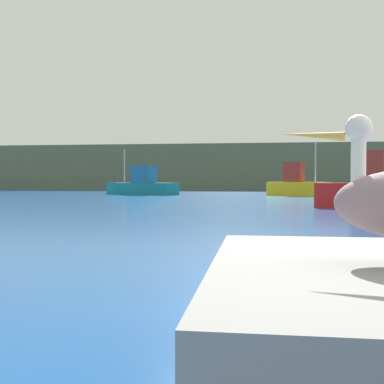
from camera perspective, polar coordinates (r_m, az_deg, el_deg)
The scene contains 4 objects.
hillside_backdrop at distance 68.95m, azimuth 9.63°, elevation 2.92°, with size 140.00×10.35×6.28m, color #5B664C.
fishing_boat_yellow at distance 42.51m, azimuth 12.45°, elevation 0.86°, with size 5.41×3.85×4.60m.
fishing_boat_teal at distance 44.60m, azimuth -5.97°, elevation 0.82°, with size 7.27×4.80×4.28m.
fishing_boat_red at distance 24.44m, azimuth 20.25°, elevation 0.36°, with size 4.96×2.55×5.53m.
Camera 1 is at (-2.22, -3.72, 1.37)m, focal length 44.55 mm.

